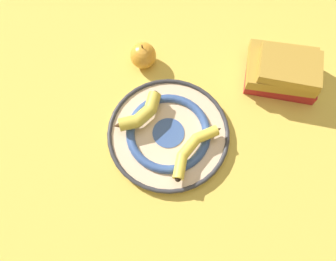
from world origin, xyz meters
TOP-DOWN VIEW (x-y plane):
  - ground_plane at (0.00, 0.00)m, footprint 2.80×2.80m
  - decorative_bowl at (0.02, -0.00)m, footprint 0.35×0.35m
  - banana_a at (-0.04, -0.07)m, footprint 0.10×0.15m
  - banana_b at (0.09, 0.05)m, footprint 0.13×0.16m
  - book_stack at (-0.08, 0.37)m, footprint 0.22×0.25m
  - apple at (-0.24, -0.02)m, footprint 0.08×0.08m

SIDE VIEW (x-z plane):
  - ground_plane at x=0.00m, z-range 0.00..0.00m
  - decorative_bowl at x=0.02m, z-range 0.00..0.03m
  - apple at x=-0.24m, z-range -0.01..0.09m
  - banana_b at x=0.09m, z-range 0.03..0.06m
  - book_stack at x=-0.08m, z-range 0.00..0.11m
  - banana_a at x=-0.04m, z-range 0.03..0.07m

